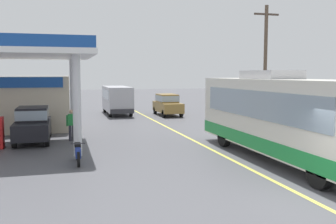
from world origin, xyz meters
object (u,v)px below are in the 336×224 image
at_px(car_at_pump, 33,122).
at_px(car_trailing_behind_bus, 167,104).
at_px(motorcycle_parked_forecourt, 78,152).
at_px(coach_bus_main, 282,118).
at_px(minibus_opposing_lane, 117,98).
at_px(pedestrian_near_pump, 72,123).

xyz_separation_m(car_at_pump, car_trailing_behind_bus, (10.20, 10.55, 0.00)).
bearing_deg(car_at_pump, motorcycle_parked_forecourt, -69.85).
bearing_deg(car_trailing_behind_bus, coach_bus_main, -89.96).
distance_m(coach_bus_main, motorcycle_parked_forecourt, 8.39).
bearing_deg(car_trailing_behind_bus, car_at_pump, -134.01).
bearing_deg(minibus_opposing_lane, coach_bus_main, -78.29).
bearing_deg(car_trailing_behind_bus, pedestrian_near_pump, -127.52).
bearing_deg(motorcycle_parked_forecourt, minibus_opposing_lane, 77.40).
bearing_deg(minibus_opposing_lane, pedestrian_near_pump, -108.15).
height_order(motorcycle_parked_forecourt, pedestrian_near_pump, pedestrian_near_pump).
distance_m(coach_bus_main, car_at_pump, 12.50).
relative_size(motorcycle_parked_forecourt, pedestrian_near_pump, 1.08).
distance_m(car_at_pump, car_trailing_behind_bus, 14.67).
distance_m(coach_bus_main, minibus_opposing_lane, 20.14).
xyz_separation_m(coach_bus_main, minibus_opposing_lane, (-4.09, 19.72, -0.25)).
bearing_deg(pedestrian_near_pump, coach_bus_main, -40.36).
distance_m(motorcycle_parked_forecourt, car_trailing_behind_bus, 18.12).
bearing_deg(car_at_pump, pedestrian_near_pump, -5.12).
xyz_separation_m(motorcycle_parked_forecourt, pedestrian_near_pump, (-0.11, 5.45, 0.49)).
relative_size(car_at_pump, car_trailing_behind_bus, 1.00).
bearing_deg(minibus_opposing_lane, car_at_pump, -116.04).
relative_size(coach_bus_main, car_at_pump, 2.63).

